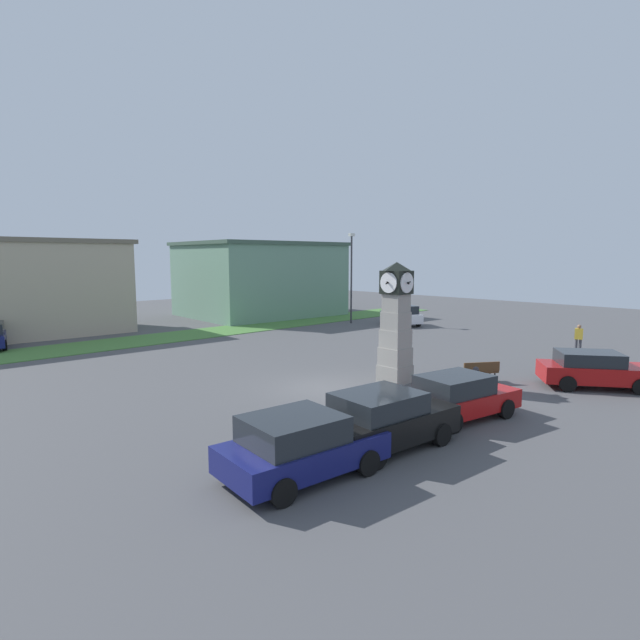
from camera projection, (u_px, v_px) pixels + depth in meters
ground_plane at (325, 388)px, 20.05m from camera, size 89.00×89.00×0.00m
clock_tower at (396, 325)px, 20.74m from camera, size 1.35×1.35×5.05m
bollard_near_tower at (437, 395)px, 17.27m from camera, size 0.22×0.22×0.96m
bollard_mid_row at (450, 386)px, 18.45m from camera, size 0.26×0.26×0.99m
bollard_far_row at (475, 380)px, 19.27m from camera, size 0.26×0.26×1.06m
car_navy_sedan at (300, 445)px, 11.90m from camera, size 4.16×2.39×1.55m
car_near_tower at (384, 419)px, 13.78m from camera, size 4.28×2.36×1.58m
car_by_building at (458, 396)px, 16.20m from camera, size 4.29×2.45×1.48m
car_silver_hatch at (401, 315)px, 38.86m from camera, size 3.51×4.37×1.56m
car_end_of_row at (594, 369)px, 20.08m from camera, size 3.91×4.45×1.47m
bench at (480, 370)px, 20.96m from camera, size 1.63×1.31×0.90m
pedestrian_crossing_lot at (579, 337)px, 27.24m from camera, size 0.34×0.45×1.60m
street_lamp_near_road at (351, 272)px, 39.50m from camera, size 0.50×0.24×7.12m
storefront_low_left at (260, 279)px, 45.38m from camera, size 13.35×11.55×6.57m
grass_verge_far at (169, 337)px, 32.79m from camera, size 53.40×4.20×0.04m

